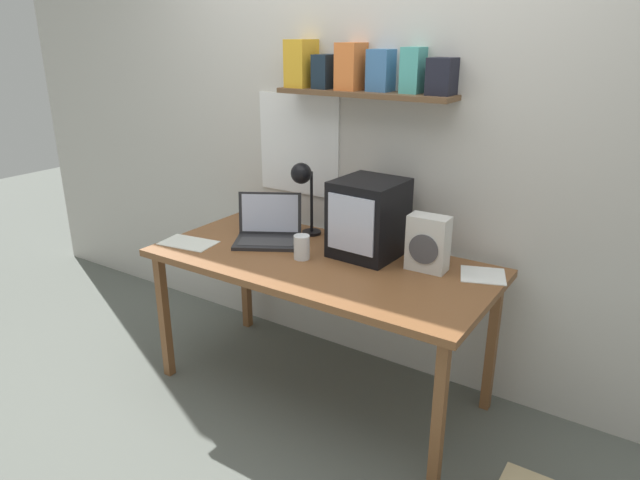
# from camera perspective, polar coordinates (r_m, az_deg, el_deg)

# --- Properties ---
(ground_plane) EXTENTS (12.00, 12.00, 0.00)m
(ground_plane) POSITION_cam_1_polar(r_m,az_deg,el_deg) (3.12, 0.00, -14.71)
(ground_plane) COLOR #5D625B
(back_wall) EXTENTS (5.60, 0.24, 2.60)m
(back_wall) POSITION_cam_1_polar(r_m,az_deg,el_deg) (3.02, 5.10, 10.93)
(back_wall) COLOR beige
(back_wall) RESTS_ON ground_plane
(corner_desk) EXTENTS (1.68, 0.79, 0.74)m
(corner_desk) POSITION_cam_1_polar(r_m,az_deg,el_deg) (2.79, 0.00, -3.06)
(corner_desk) COLOR brown
(corner_desk) RESTS_ON ground_plane
(crt_monitor) EXTENTS (0.32, 0.34, 0.38)m
(crt_monitor) POSITION_cam_1_polar(r_m,az_deg,el_deg) (2.78, 4.88, 2.21)
(crt_monitor) COLOR black
(crt_monitor) RESTS_ON corner_desk
(laptop) EXTENTS (0.42, 0.39, 0.24)m
(laptop) POSITION_cam_1_polar(r_m,az_deg,el_deg) (3.01, -5.18, 1.07)
(laptop) COLOR #232326
(laptop) RESTS_ON corner_desk
(desk_lamp) EXTENTS (0.13, 0.17, 0.40)m
(desk_lamp) POSITION_cam_1_polar(r_m,az_deg,el_deg) (3.00, -1.73, 5.91)
(desk_lamp) COLOR black
(desk_lamp) RESTS_ON corner_desk
(juice_glass) EXTENTS (0.08, 0.08, 0.12)m
(juice_glass) POSITION_cam_1_polar(r_m,az_deg,el_deg) (2.76, -1.84, -0.83)
(juice_glass) COLOR white
(juice_glass) RESTS_ON corner_desk
(space_heater) EXTENTS (0.19, 0.11, 0.26)m
(space_heater) POSITION_cam_1_polar(r_m,az_deg,el_deg) (2.65, 10.74, -0.33)
(space_heater) COLOR silver
(space_heater) RESTS_ON corner_desk
(open_notebook) EXTENTS (0.25, 0.25, 0.00)m
(open_notebook) POSITION_cam_1_polar(r_m,az_deg,el_deg) (2.69, 15.98, -3.40)
(open_notebook) COLOR white
(open_notebook) RESTS_ON corner_desk
(printed_handout) EXTENTS (0.31, 0.22, 0.00)m
(printed_handout) POSITION_cam_1_polar(r_m,az_deg,el_deg) (3.06, -13.03, -0.28)
(printed_handout) COLOR silver
(printed_handout) RESTS_ON corner_desk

